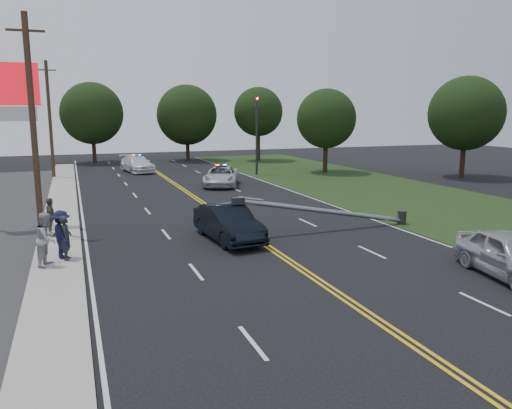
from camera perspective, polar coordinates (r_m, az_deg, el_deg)
name	(u,v)px	position (r m, az deg, el deg)	size (l,w,h in m)	color
ground	(342,297)	(16.05, 9.81, -10.35)	(120.00, 120.00, 0.00)	black
sidewalk	(59,242)	(23.61, -21.57, -4.01)	(1.80, 70.00, 0.12)	#ADA79C
grass_verge	(457,210)	(31.70, 22.01, -0.58)	(12.00, 80.00, 0.01)	black
centerline_yellow	(240,228)	(24.82, -1.80, -2.70)	(0.36, 80.00, 0.00)	gold
pylon_sign	(5,105)	(27.07, -26.80, 10.08)	(3.20, 0.35, 8.00)	gray
traffic_signal	(257,129)	(45.81, 0.08, 8.65)	(0.28, 0.41, 7.05)	#2D2D30
fallen_streetlight	(335,212)	(24.50, 9.02, -0.82)	(9.36, 0.44, 1.91)	#2D2D30
utility_pole_mid	(33,125)	(24.97, -24.13, 8.24)	(1.60, 0.28, 10.00)	#382619
utility_pole_far	(50,119)	(46.95, -22.49, 8.99)	(1.60, 0.28, 10.00)	#382619
tree_6	(92,113)	(59.83, -18.24, 9.86)	(6.92, 6.92, 9.03)	black
tree_7	(187,115)	(60.36, -7.91, 10.10)	(7.08, 7.08, 8.91)	black
tree_8	(258,112)	(59.56, 0.27, 10.54)	(5.74, 5.74, 8.62)	black
tree_9	(326,119)	(48.06, 8.03, 9.69)	(5.58, 5.58, 7.89)	black
tree_13	(466,113)	(47.53, 22.87, 9.57)	(6.40, 6.40, 8.79)	black
crashed_sedan	(228,223)	(22.35, -3.19, -2.12)	(1.69, 4.84, 1.59)	black
waiting_sedan	(511,255)	(19.44, 27.14, -5.19)	(1.90, 4.71, 1.61)	#ACAEB5
emergency_a	(221,176)	(39.16, -3.98, 3.24)	(2.49, 5.41, 1.50)	silver
emergency_b	(137,164)	(49.46, -13.44, 4.53)	(2.21, 5.43, 1.58)	white
bystander_a	(66,238)	(20.34, -20.88, -3.57)	(0.62, 0.41, 1.70)	#26272D
bystander_b	(47,239)	(19.80, -22.79, -3.65)	(0.97, 0.75, 1.99)	#A2A3A7
bystander_c	(62,234)	(20.59, -21.32, -3.19)	(1.21, 0.69, 1.87)	#161738
bystander_d	(51,217)	(24.43, -22.43, -1.34)	(1.03, 0.43, 1.76)	#544943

